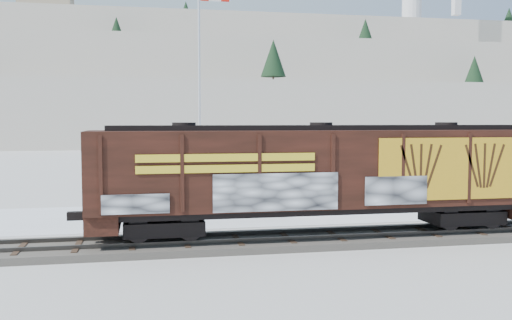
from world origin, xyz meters
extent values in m
plane|color=white|center=(0.00, 0.00, 0.00)|extent=(500.00, 500.00, 0.00)
cube|color=#59544C|center=(0.00, 0.00, 0.14)|extent=(50.00, 3.40, 0.28)
cube|color=#33302D|center=(0.00, -0.72, 0.35)|extent=(50.00, 0.10, 0.15)
cube|color=#33302D|center=(0.00, 0.72, 0.35)|extent=(50.00, 0.10, 0.15)
cube|color=white|center=(0.00, 7.50, 0.01)|extent=(40.00, 8.00, 0.03)
cube|color=white|center=(0.00, 95.00, 6.00)|extent=(360.00, 40.00, 12.00)
cube|color=white|center=(0.00, 125.00, 12.00)|extent=(360.00, 40.00, 24.00)
cube|color=white|center=(0.00, 160.00, 17.50)|extent=(360.00, 50.00, 35.00)
cone|color=black|center=(22.00, 90.00, 17.31)|extent=(5.04, 5.04, 7.38)
cone|color=black|center=(70.00, 96.00, 16.43)|extent=(4.20, 4.20, 6.15)
cone|color=black|center=(-10.00, 128.00, 28.13)|extent=(3.92, 3.92, 5.74)
cone|color=black|center=(55.00, 124.00, 28.72)|extent=(4.48, 4.48, 6.56)
cone|color=black|center=(10.00, 162.00, 39.43)|extent=(4.20, 4.20, 6.15)
cone|color=black|center=(120.00, 156.00, 40.02)|extent=(4.76, 4.76, 6.97)
cube|color=tan|center=(-32.00, 162.00, 39.00)|extent=(15.00, 12.00, 8.00)
cube|color=black|center=(-2.83, 0.00, 0.88)|extent=(3.00, 2.00, 0.90)
cube|color=black|center=(9.68, 0.00, 0.88)|extent=(3.00, 2.00, 0.90)
cylinder|color=black|center=(-3.78, -0.78, 0.88)|extent=(0.90, 0.12, 0.90)
cube|color=black|center=(3.43, 0.00, 1.41)|extent=(18.18, 2.40, 0.25)
cube|color=#36160E|center=(3.43, 0.00, 3.03)|extent=(18.18, 3.00, 3.00)
cube|color=black|center=(3.43, 0.00, 4.63)|extent=(16.73, 0.90, 0.20)
cube|color=gold|center=(8.34, -1.54, 3.03)|extent=(6.18, 0.03, 2.43)
cube|color=gold|center=(-0.57, -1.54, 3.38)|extent=(6.55, 0.02, 0.70)
cube|color=white|center=(1.25, -1.55, 2.28)|extent=(4.73, 0.03, 1.40)
cylinder|color=silver|center=(-0.19, 12.88, 0.10)|extent=(0.90, 0.90, 0.20)
cylinder|color=silver|center=(-0.19, 12.88, 6.64)|extent=(0.14, 0.14, 13.29)
imported|color=silver|center=(-1.57, 8.41, 0.84)|extent=(5.03, 2.86, 1.61)
imported|color=silver|center=(3.26, 7.31, 0.79)|extent=(4.87, 2.85, 1.52)
imported|color=#202328|center=(1.69, 7.37, 0.70)|extent=(5.02, 3.53, 1.35)
camera|label=1|loc=(-3.53, -21.86, 4.93)|focal=40.00mm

